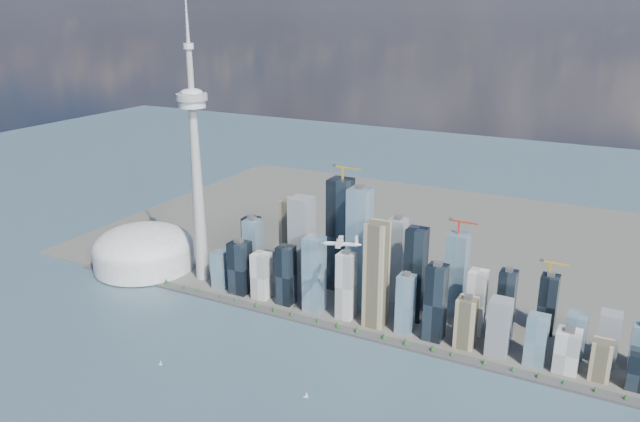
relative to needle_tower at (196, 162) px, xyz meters
The scene contains 10 objects.
ground 491.65m from the needle_tower, 45.94° to the right, with size 4000.00×4000.00×0.00m, color #2E4351.
seawall 385.07m from the needle_tower, 11.31° to the right, with size 1100.00×22.00×4.00m, color #383838.
land 544.99m from the needle_tower, 52.43° to the left, with size 1400.00×900.00×3.00m, color #4C4C47.
shoreline_trees 380.99m from the needle_tower, 11.31° to the right, with size 960.53×7.20×8.80m.
skyscraper_cluster 395.54m from the needle_tower, ahead, with size 736.00×142.00×237.72m.
needle_tower is the anchor object (origin of this frame).
dome_stadium 241.40m from the needle_tower, behind, with size 200.00×200.00×86.00m.
airplane 357.40m from the needle_tower, 13.99° to the right, with size 59.14×52.92×14.86m.
sailboat_west 387.68m from the needle_tower, 64.08° to the right, with size 6.86×2.39×9.48m.
sailboat_east 501.54m from the needle_tower, 34.26° to the right, with size 7.17×2.92×9.90m.
Camera 1 is at (420.41, -579.13, 507.17)m, focal length 35.00 mm.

